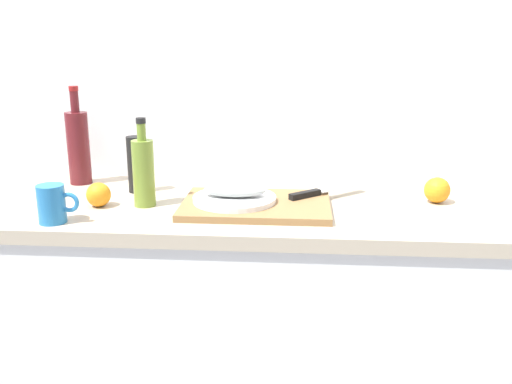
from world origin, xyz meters
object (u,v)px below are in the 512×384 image
Objects in this scene: coffee_mug_0 at (53,204)px; fish_fillet at (234,190)px; white_plate at (235,199)px; cutting_board at (256,205)px; chef_knife at (318,192)px; pepper_mill at (136,164)px; wine_bottle at (78,146)px; olive_oil_bottle at (143,171)px.

fish_fillet is at bearing 19.77° from coffee_mug_0.
fish_fillet is 0.50m from coffee_mug_0.
fish_fillet is (0.00, 0.00, 0.03)m from white_plate.
fish_fillet is (-0.06, 0.00, 0.04)m from cutting_board.
pepper_mill is (-0.58, 0.06, 0.06)m from chef_knife.
wine_bottle is (-0.80, 0.15, 0.10)m from chef_knife.
chef_knife is 0.92× the size of olive_oil_bottle.
coffee_mug_0 is (-0.47, -0.17, 0.03)m from white_plate.
fish_fillet is 0.37m from pepper_mill.
pepper_mill is at bearing 114.28° from olive_oil_bottle.
white_plate reaches higher than cutting_board.
cutting_board is 0.08m from fish_fillet.
fish_fillet is 1.01× the size of pepper_mill.
fish_fillet reaches higher than chef_knife.
wine_bottle reaches higher than chef_knife.
white_plate is 0.03m from fish_fillet.
white_plate is 0.37m from pepper_mill.
fish_fillet is 0.70× the size of olive_oil_bottle.
pepper_mill is at bearing 155.72° from fish_fillet.
wine_bottle reaches higher than olive_oil_bottle.
fish_fillet is 0.61m from wine_bottle.
olive_oil_bottle is 0.16m from pepper_mill.
fish_fillet is 0.56× the size of wine_bottle.
olive_oil_bottle is (-0.27, 0.00, 0.05)m from fish_fillet.
white_plate is 0.93× the size of olive_oil_bottle.
coffee_mug_0 is (-0.54, -0.17, 0.04)m from cutting_board.
cutting_board is 0.68m from wine_bottle.
chef_knife is 0.53m from olive_oil_bottle.
white_plate is 2.13× the size of coffee_mug_0.
cutting_board is at bearing -20.93° from pepper_mill.
coffee_mug_0 is at bearing -160.23° from white_plate.
chef_knife is (0.18, 0.09, 0.02)m from cutting_board.
white_plate is 0.62m from wine_bottle.
cutting_board is 1.76× the size of white_plate.
chef_knife is 2.10× the size of coffee_mug_0.
fish_fillet is at bearing -23.67° from wine_bottle.
white_plate is at bearing -23.67° from wine_bottle.
coffee_mug_0 is at bearing -113.33° from pepper_mill.
white_plate is 0.74× the size of wine_bottle.
cutting_board is 0.35m from olive_oil_bottle.
cutting_board is 1.31× the size of wine_bottle.
fish_fillet is at bearing -24.28° from pepper_mill.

